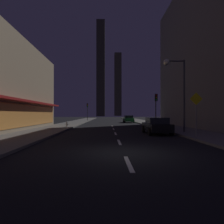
% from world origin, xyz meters
% --- Properties ---
extents(ground_plane, '(78.00, 136.00, 0.10)m').
position_xyz_m(ground_plane, '(0.00, 32.00, -0.05)').
color(ground_plane, black).
extents(sidewalk_right, '(4.00, 76.00, 0.15)m').
position_xyz_m(sidewalk_right, '(7.00, 32.00, 0.07)').
color(sidewalk_right, '#605E59').
rests_on(sidewalk_right, ground).
extents(sidewalk_left, '(4.00, 76.00, 0.15)m').
position_xyz_m(sidewalk_left, '(-7.00, 32.00, 0.07)').
color(sidewalk_left, '#605E59').
rests_on(sidewalk_left, ground).
extents(lane_marking_center, '(0.16, 23.00, 0.01)m').
position_xyz_m(lane_marking_center, '(0.00, 8.40, 0.01)').
color(lane_marking_center, silver).
rests_on(lane_marking_center, ground).
extents(building_apartment_right, '(11.00, 20.00, 18.77)m').
position_xyz_m(building_apartment_right, '(14.50, 16.00, 9.38)').
color(building_apartment_right, slate).
rests_on(building_apartment_right, ground).
extents(skyscraper_distant_tall, '(5.87, 8.86, 67.41)m').
position_xyz_m(skyscraper_distant_tall, '(-5.10, 128.70, 33.71)').
color(skyscraper_distant_tall, '#3A372B').
rests_on(skyscraper_distant_tall, ground).
extents(skyscraper_distant_mid, '(5.96, 7.44, 54.36)m').
position_xyz_m(skyscraper_distant_mid, '(8.84, 159.38, 27.18)').
color(skyscraper_distant_mid, '#403D30').
rests_on(skyscraper_distant_mid, ground).
extents(car_parked_near, '(1.98, 4.24, 1.45)m').
position_xyz_m(car_parked_near, '(3.60, 8.04, 0.74)').
color(car_parked_near, black).
rests_on(car_parked_near, ground).
extents(car_parked_far, '(1.98, 4.24, 1.45)m').
position_xyz_m(car_parked_far, '(3.60, 30.03, 0.74)').
color(car_parked_far, '#1E722D').
rests_on(car_parked_far, ground).
extents(fire_hydrant_far_left, '(0.42, 0.30, 0.65)m').
position_xyz_m(fire_hydrant_far_left, '(-5.90, 16.08, 0.45)').
color(fire_hydrant_far_left, '#B2B2B2').
rests_on(fire_hydrant_far_left, sidewalk_left).
extents(traffic_light_near_right, '(0.32, 0.48, 4.20)m').
position_xyz_m(traffic_light_near_right, '(5.50, 15.56, 3.19)').
color(traffic_light_near_right, '#2D2D2D').
rests_on(traffic_light_near_right, sidewalk_right).
extents(traffic_light_far_left, '(0.32, 0.48, 4.20)m').
position_xyz_m(traffic_light_far_left, '(-5.50, 38.14, 3.19)').
color(traffic_light_far_left, '#2D2D2D').
rests_on(traffic_light_far_left, sidewalk_left).
extents(street_lamp_right, '(1.96, 0.56, 6.58)m').
position_xyz_m(street_lamp_right, '(5.38, 8.33, 5.07)').
color(street_lamp_right, '#38383D').
rests_on(street_lamp_right, sidewalk_right).
extents(pedestrian_crossing_sign, '(0.91, 0.08, 3.15)m').
position_xyz_m(pedestrian_crossing_sign, '(5.60, 4.72, 2.02)').
color(pedestrian_crossing_sign, slate).
rests_on(pedestrian_crossing_sign, sidewalk_right).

